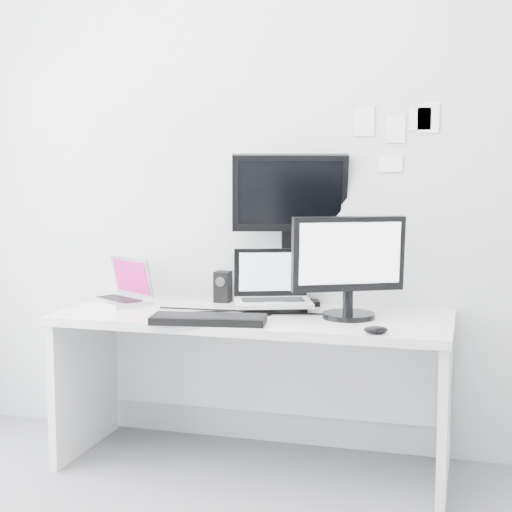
# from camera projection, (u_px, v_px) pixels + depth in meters

# --- Properties ---
(back_wall) EXTENTS (3.60, 0.00, 3.60)m
(back_wall) POSITION_uv_depth(u_px,v_px,m) (272.00, 178.00, 3.80)
(back_wall) COLOR silver
(back_wall) RESTS_ON ground
(desk) EXTENTS (1.80, 0.70, 0.73)m
(desk) POSITION_uv_depth(u_px,v_px,m) (253.00, 391.00, 3.57)
(desk) COLOR silver
(desk) RESTS_ON ground
(macbook) EXTENTS (0.39, 0.37, 0.24)m
(macbook) POSITION_uv_depth(u_px,v_px,m) (117.00, 280.00, 3.79)
(macbook) COLOR silver
(macbook) RESTS_ON desk
(speaker) EXTENTS (0.08, 0.08, 0.16)m
(speaker) POSITION_uv_depth(u_px,v_px,m) (223.00, 287.00, 3.84)
(speaker) COLOR black
(speaker) RESTS_ON desk
(dell_laptop) EXTENTS (0.43, 0.38, 0.30)m
(dell_laptop) POSITION_uv_depth(u_px,v_px,m) (273.00, 280.00, 3.58)
(dell_laptop) COLOR silver
(dell_laptop) RESTS_ON desk
(rear_monitor) EXTENTS (0.59, 0.36, 0.76)m
(rear_monitor) POSITION_uv_depth(u_px,v_px,m) (289.00, 227.00, 3.75)
(rear_monitor) COLOR black
(rear_monitor) RESTS_ON desk
(samsung_monitor) EXTENTS (0.57, 0.45, 0.47)m
(samsung_monitor) POSITION_uv_depth(u_px,v_px,m) (349.00, 266.00, 3.39)
(samsung_monitor) COLOR black
(samsung_monitor) RESTS_ON desk
(keyboard) EXTENTS (0.51, 0.25, 0.03)m
(keyboard) POSITION_uv_depth(u_px,v_px,m) (209.00, 319.00, 3.31)
(keyboard) COLOR black
(keyboard) RESTS_ON desk
(mouse) EXTENTS (0.11, 0.09, 0.03)m
(mouse) POSITION_uv_depth(u_px,v_px,m) (376.00, 330.00, 3.09)
(mouse) COLOR black
(mouse) RESTS_ON desk
(wall_note_0) EXTENTS (0.10, 0.00, 0.14)m
(wall_note_0) POSITION_uv_depth(u_px,v_px,m) (364.00, 121.00, 3.64)
(wall_note_0) COLOR white
(wall_note_0) RESTS_ON back_wall
(wall_note_1) EXTENTS (0.09, 0.00, 0.13)m
(wall_note_1) POSITION_uv_depth(u_px,v_px,m) (396.00, 129.00, 3.60)
(wall_note_1) COLOR white
(wall_note_1) RESTS_ON back_wall
(wall_note_2) EXTENTS (0.10, 0.00, 0.14)m
(wall_note_2) POSITION_uv_depth(u_px,v_px,m) (428.00, 118.00, 3.56)
(wall_note_2) COLOR white
(wall_note_2) RESTS_ON back_wall
(wall_note_3) EXTENTS (0.11, 0.00, 0.08)m
(wall_note_3) POSITION_uv_depth(u_px,v_px,m) (391.00, 163.00, 3.63)
(wall_note_3) COLOR white
(wall_note_3) RESTS_ON back_wall
(wall_note_4) EXTENTS (0.10, 0.00, 0.10)m
(wall_note_4) POSITION_uv_depth(u_px,v_px,m) (420.00, 119.00, 3.57)
(wall_note_4) COLOR white
(wall_note_4) RESTS_ON back_wall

